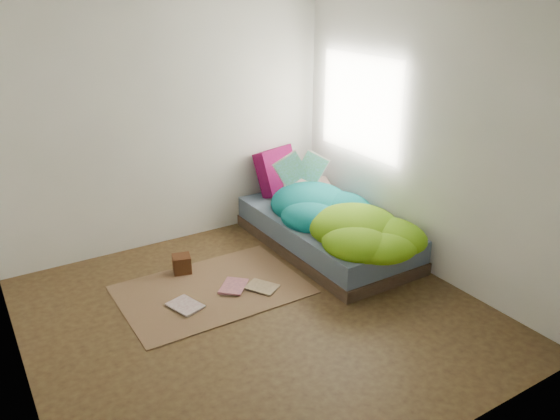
{
  "coord_description": "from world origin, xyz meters",
  "views": [
    {
      "loc": [
        -1.87,
        -3.37,
        2.52
      ],
      "look_at": [
        0.69,
        0.75,
        0.53
      ],
      "focal_mm": 35.0,
      "sensor_mm": 36.0,
      "label": 1
    }
  ],
  "objects_px": {
    "open_book": "(302,160)",
    "floor_book_b": "(222,285)",
    "wooden_box": "(182,264)",
    "floor_book_a": "(176,311)",
    "bed": "(325,233)",
    "pillow_magenta": "(277,171)"
  },
  "relations": [
    {
      "from": "open_book",
      "to": "floor_book_a",
      "type": "xyz_separation_m",
      "value": [
        -1.8,
        -0.82,
        -0.8
      ]
    },
    {
      "from": "floor_book_a",
      "to": "floor_book_b",
      "type": "xyz_separation_m",
      "value": [
        0.51,
        0.17,
        0.0
      ]
    },
    {
      "from": "floor_book_a",
      "to": "bed",
      "type": "bearing_deg",
      "value": -5.95
    },
    {
      "from": "bed",
      "to": "pillow_magenta",
      "type": "bearing_deg",
      "value": 91.99
    },
    {
      "from": "wooden_box",
      "to": "floor_book_a",
      "type": "xyz_separation_m",
      "value": [
        -0.32,
        -0.62,
        -0.07
      ]
    },
    {
      "from": "bed",
      "to": "floor_book_b",
      "type": "xyz_separation_m",
      "value": [
        -1.27,
        -0.18,
        -0.14
      ]
    },
    {
      "from": "wooden_box",
      "to": "floor_book_a",
      "type": "height_order",
      "value": "wooden_box"
    },
    {
      "from": "bed",
      "to": "wooden_box",
      "type": "bearing_deg",
      "value": 169.31
    },
    {
      "from": "open_book",
      "to": "floor_book_b",
      "type": "height_order",
      "value": "open_book"
    },
    {
      "from": "pillow_magenta",
      "to": "open_book",
      "type": "xyz_separation_m",
      "value": [
        0.04,
        -0.43,
        0.24
      ]
    },
    {
      "from": "pillow_magenta",
      "to": "floor_book_a",
      "type": "distance_m",
      "value": 2.23
    },
    {
      "from": "bed",
      "to": "pillow_magenta",
      "type": "height_order",
      "value": "pillow_magenta"
    },
    {
      "from": "floor_book_b",
      "to": "pillow_magenta",
      "type": "bearing_deg",
      "value": 85.17
    },
    {
      "from": "pillow_magenta",
      "to": "floor_book_b",
      "type": "height_order",
      "value": "pillow_magenta"
    },
    {
      "from": "wooden_box",
      "to": "floor_book_a",
      "type": "relative_size",
      "value": 0.58
    },
    {
      "from": "open_book",
      "to": "wooden_box",
      "type": "distance_m",
      "value": 1.67
    },
    {
      "from": "floor_book_b",
      "to": "bed",
      "type": "bearing_deg",
      "value": 52.14
    },
    {
      "from": "bed",
      "to": "floor_book_a",
      "type": "relative_size",
      "value": 6.99
    },
    {
      "from": "floor_book_a",
      "to": "floor_book_b",
      "type": "height_order",
      "value": "floor_book_b"
    },
    {
      "from": "open_book",
      "to": "floor_book_b",
      "type": "bearing_deg",
      "value": -135.28
    },
    {
      "from": "open_book",
      "to": "wooden_box",
      "type": "relative_size",
      "value": 2.94
    },
    {
      "from": "bed",
      "to": "open_book",
      "type": "xyz_separation_m",
      "value": [
        0.01,
        0.47,
        0.66
      ]
    }
  ]
}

